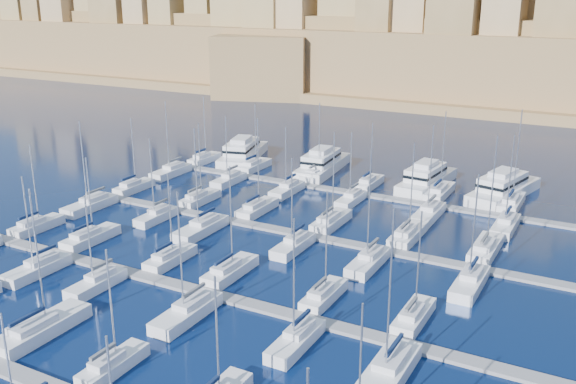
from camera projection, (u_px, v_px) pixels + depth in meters
The scene contains 46 objects.
ground at pixel (269, 260), 84.65m from camera, with size 600.00×600.00×0.00m, color #021230.
pontoon_mid_near at pixel (217, 296), 74.52m from camera, with size 84.00×2.00×0.40m, color slate.
pontoon_mid_far at pixel (303, 235), 92.97m from camera, with size 84.00×2.00×0.40m, color slate.
pontoon_far at pixel (361, 194), 111.42m from camera, with size 84.00×2.00×0.40m, color slate.
sailboat_2 at pixel (41, 328), 66.21m from camera, with size 3.24×10.81×16.00m.
sailboat_3 at pixel (113, 365), 59.88m from camera, with size 2.31×7.70×12.50m.
sailboat_12 at pixel (36, 226), 94.93m from camera, with size 2.57×8.55×13.25m.
sailboat_13 at pixel (90, 237), 90.50m from camera, with size 2.79×9.29×12.58m.
sailboat_14 at pixel (170, 258), 83.59m from camera, with size 2.53×8.44×12.44m.
sailboat_15 at pixel (230, 271), 79.82m from camera, with size 2.78×9.26×14.42m.
sailboat_16 at pixel (323, 295), 73.46m from camera, with size 2.47×8.24×13.45m.
sailboat_17 at pixel (414, 316), 68.70m from camera, with size 2.52×8.39×12.84m.
sailboat_19 at pixel (38, 269), 80.43m from camera, with size 2.73×9.10×13.24m.
sailboat_20 at pixel (97, 283), 76.47m from camera, with size 2.46×8.21×12.18m.
sailboat_21 at pixel (187, 312), 69.52m from camera, with size 2.92×9.74×14.95m.
sailboat_22 at pixel (296, 340), 64.06m from camera, with size 2.59×8.63×14.15m.
sailboat_23 at pixel (388, 372), 58.61m from camera, with size 3.24×10.79×17.12m.
sailboat_24 at pixel (134, 187), 113.58m from camera, with size 2.54×8.45×13.31m.
sailboat_25 at pixel (200, 199), 107.24m from camera, with size 2.60×8.66×13.66m.
sailboat_26 at pixel (257, 208), 102.47m from camera, with size 2.77×9.25×15.53m.
sailboat_27 at pixel (331, 221), 96.75m from camera, with size 2.87×9.57×14.66m.
sailboat_28 at pixel (408, 235), 91.47m from camera, with size 2.98×9.93×14.34m.
sailboat_29 at pixel (485, 249), 86.55m from camera, with size 2.99×9.98×16.46m.
sailboat_30 at pixel (90, 205), 104.10m from camera, with size 3.01×10.03×14.93m.
sailboat_31 at pixel (157, 216), 99.02m from camera, with size 2.45×8.18×13.37m.
sailboat_32 at pixel (201, 228), 93.97m from camera, with size 3.09×10.32×16.10m.
sailboat_33 at pixel (294, 245), 87.80m from camera, with size 2.65×8.85×13.50m.
sailboat_34 at pixel (369, 261), 82.52m from camera, with size 2.84×9.46×15.91m.
sailboat_35 at pixel (470, 282), 76.62m from camera, with size 2.86×9.54×14.67m.
sailboat_36 at pixel (204, 159), 132.31m from camera, with size 2.58×8.59×13.85m.
sailboat_37 at pixel (254, 166), 127.08m from camera, with size 2.72×9.06×13.19m.
sailboat_38 at pixel (317, 174), 121.25m from camera, with size 2.98×9.93×14.54m.
sailboat_39 at pixel (369, 183), 115.85m from camera, with size 2.58×8.61×12.04m.
sailboat_40 at pixel (439, 192), 110.71m from camera, with size 3.02×10.06×14.99m.
sailboat_41 at pixel (511, 203), 105.17m from camera, with size 2.96×9.86×16.41m.
sailboat_42 at pixel (171, 171), 123.12m from camera, with size 2.91×9.71×14.73m.
sailboat_43 at pixel (229, 180), 117.79m from camera, with size 2.56×8.54×12.93m.
sailboat_44 at pixel (287, 190), 112.12m from camera, with size 2.64×8.81×12.28m.
sailboat_45 at pixel (351, 199), 106.96m from camera, with size 2.47×8.22×12.56m.
sailboat_46 at pixel (429, 213), 100.20m from camera, with size 2.93×9.76×15.18m.
sailboat_47 at pixel (505, 225), 95.09m from camera, with size 2.82×9.41×14.93m.
motor_yacht_a at pixel (243, 152), 133.86m from camera, with size 10.46×19.75×5.25m.
motor_yacht_b at pixel (322, 163), 125.04m from camera, with size 6.93×18.39×5.25m.
motor_yacht_c at pixel (426, 178), 115.30m from camera, with size 6.63×17.70×5.25m.
motor_yacht_d at pixel (503, 188), 109.80m from camera, with size 9.73×19.40×5.25m.
fortified_city at pixel (504, 51), 210.46m from camera, with size 460.00×108.95×59.52m.
Camera 1 is at (39.27, -67.36, 34.27)m, focal length 40.00 mm.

